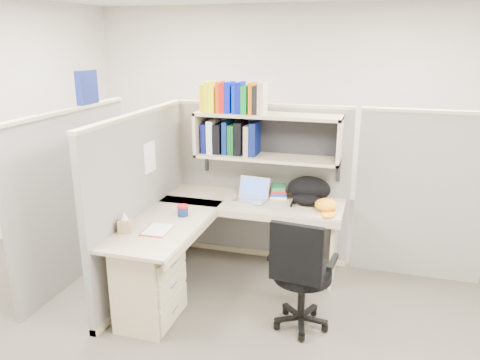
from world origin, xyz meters
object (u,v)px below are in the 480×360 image
(desk, at_px, (180,260))
(backpack, at_px, (308,191))
(laptop, at_px, (250,190))
(task_chair, at_px, (300,291))
(snack_canister, at_px, (183,210))

(desk, relative_size, backpack, 4.19)
(laptop, height_order, task_chair, task_chair)
(snack_canister, bearing_deg, desk, -73.41)
(task_chair, bearing_deg, snack_canister, 163.78)
(laptop, height_order, backpack, backpack)
(laptop, xyz_separation_m, task_chair, (0.65, -0.89, -0.50))
(snack_canister, relative_size, task_chair, 0.10)
(laptop, xyz_separation_m, backpack, (0.54, 0.10, 0.01))
(backpack, bearing_deg, task_chair, -68.67)
(desk, xyz_separation_m, snack_canister, (-0.08, 0.27, 0.34))
(desk, distance_m, task_chair, 1.04)
(snack_canister, height_order, task_chair, task_chair)
(backpack, distance_m, snack_canister, 1.21)
(backpack, bearing_deg, laptop, -154.56)
(backpack, bearing_deg, desk, -119.93)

